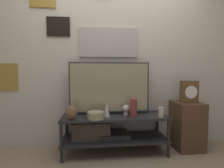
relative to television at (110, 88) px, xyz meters
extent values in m
plane|color=#997F60|center=(0.06, -0.37, -0.87)|extent=(12.00, 12.00, 0.00)
cube|color=beige|center=(0.06, 0.18, 0.48)|extent=(6.40, 0.06, 2.70)
cube|color=#B2ADA3|center=(0.00, 0.14, 0.63)|extent=(0.83, 0.02, 0.41)
cube|color=#B2BCC6|center=(0.00, 0.13, 0.63)|extent=(0.79, 0.01, 0.37)
cube|color=olive|center=(-1.37, 0.14, 0.14)|extent=(0.24, 0.02, 0.37)
cube|color=#BCB299|center=(-1.37, 0.13, 0.14)|extent=(0.20, 0.01, 0.34)
cube|color=black|center=(-0.69, 0.14, 0.83)|extent=(0.31, 0.02, 0.26)
cube|color=#2D2D33|center=(-0.69, 0.13, 0.83)|extent=(0.27, 0.01, 0.23)
cube|color=#232326|center=(0.06, -0.10, -0.38)|extent=(1.38, 0.46, 0.03)
cube|color=#232326|center=(0.06, -0.10, -0.68)|extent=(1.38, 0.46, 0.03)
cylinder|color=#232326|center=(-0.60, -0.30, -0.62)|extent=(0.04, 0.04, 0.51)
cylinder|color=#232326|center=(0.72, -0.30, -0.62)|extent=(0.04, 0.04, 0.51)
cylinder|color=#232326|center=(-0.60, 0.10, -0.62)|extent=(0.04, 0.04, 0.51)
cylinder|color=#232326|center=(0.72, 0.10, -0.62)|extent=(0.04, 0.04, 0.51)
cube|color=black|center=(0.06, -0.10, -0.63)|extent=(0.36, 0.32, 0.07)
cube|color=#47382D|center=(-0.25, -0.10, -0.55)|extent=(0.48, 0.25, 0.23)
cylinder|color=#333338|center=(-0.30, 0.00, -0.35)|extent=(0.05, 0.05, 0.02)
cylinder|color=#333338|center=(0.30, 0.00, -0.35)|extent=(0.05, 0.05, 0.02)
cube|color=#333338|center=(0.00, 0.00, 0.00)|extent=(1.09, 0.04, 0.69)
cube|color=#998C66|center=(0.00, -0.01, 0.00)|extent=(1.05, 0.01, 0.65)
cylinder|color=tan|center=(-0.19, -0.24, -0.32)|extent=(0.21, 0.21, 0.09)
ellipsoid|color=brown|center=(-0.48, -0.25, -0.28)|extent=(0.14, 0.12, 0.17)
cylinder|color=brown|center=(0.29, -0.19, -0.25)|extent=(0.09, 0.09, 0.23)
cone|color=beige|center=(-0.05, -0.16, -0.27)|extent=(0.08, 0.08, 0.18)
cylinder|color=#C1B29E|center=(0.64, -0.25, -0.30)|extent=(0.07, 0.07, 0.13)
cylinder|color=beige|center=(0.21, -0.11, -0.34)|extent=(0.07, 0.07, 0.04)
sphere|color=beige|center=(0.21, -0.11, -0.27)|extent=(0.10, 0.10, 0.10)
cube|color=#513823|center=(1.09, -0.07, -0.54)|extent=(0.36, 0.40, 0.66)
cube|color=brown|center=(1.09, -0.10, -0.06)|extent=(0.23, 0.10, 0.30)
cylinder|color=white|center=(1.09, -0.15, -0.06)|extent=(0.17, 0.01, 0.17)
camera|label=1|loc=(-0.21, -2.37, 0.22)|focal=28.00mm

